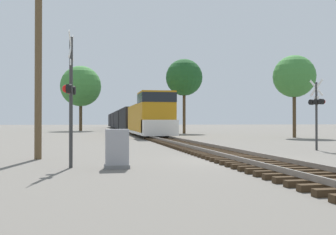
{
  "coord_description": "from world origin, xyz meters",
  "views": [
    {
      "loc": [
        -5.69,
        -14.77,
        1.53
      ],
      "look_at": [
        -1.59,
        6.8,
        1.77
      ],
      "focal_mm": 42.0,
      "sensor_mm": 36.0,
      "label": 1
    }
  ],
  "objects_px": {
    "freight_train": "(124,120)",
    "relay_cabinet": "(117,149)",
    "crossing_signal_near": "(70,92)",
    "crossing_signal_far": "(317,106)",
    "tree_far_right": "(294,77)",
    "utility_pole": "(38,53)",
    "tree_deep_background": "(81,86)",
    "tree_mid_background": "(184,78)"
  },
  "relations": [
    {
      "from": "utility_pole",
      "to": "crossing_signal_far",
      "type": "bearing_deg",
      "value": 10.02
    },
    {
      "from": "tree_mid_background",
      "to": "tree_deep_background",
      "type": "xyz_separation_m",
      "value": [
        -13.95,
        16.48,
        0.09
      ]
    },
    {
      "from": "tree_far_right",
      "to": "tree_mid_background",
      "type": "xyz_separation_m",
      "value": [
        -7.33,
        15.67,
        1.49
      ]
    },
    {
      "from": "utility_pole",
      "to": "tree_mid_background",
      "type": "distance_m",
      "value": 36.98
    },
    {
      "from": "tree_deep_background",
      "to": "crossing_signal_far",
      "type": "bearing_deg",
      "value": -73.86
    },
    {
      "from": "crossing_signal_far",
      "to": "utility_pole",
      "type": "bearing_deg",
      "value": 85.32
    },
    {
      "from": "crossing_signal_near",
      "to": "tree_far_right",
      "type": "distance_m",
      "value": 29.67
    },
    {
      "from": "crossing_signal_near",
      "to": "relay_cabinet",
      "type": "xyz_separation_m",
      "value": [
        1.52,
        -0.41,
        -1.88
      ]
    },
    {
      "from": "tree_far_right",
      "to": "tree_deep_background",
      "type": "height_order",
      "value": "tree_deep_background"
    },
    {
      "from": "relay_cabinet",
      "to": "freight_train",
      "type": "bearing_deg",
      "value": 85.33
    },
    {
      "from": "utility_pole",
      "to": "tree_far_right",
      "type": "distance_m",
      "value": 28.26
    },
    {
      "from": "tree_far_right",
      "to": "tree_mid_background",
      "type": "bearing_deg",
      "value": 115.07
    },
    {
      "from": "crossing_signal_far",
      "to": "tree_deep_background",
      "type": "xyz_separation_m",
      "value": [
        -13.91,
        48.06,
        5.11
      ]
    },
    {
      "from": "crossing_signal_far",
      "to": "tree_far_right",
      "type": "distance_m",
      "value": 17.89
    },
    {
      "from": "crossing_signal_near",
      "to": "relay_cabinet",
      "type": "distance_m",
      "value": 2.45
    },
    {
      "from": "crossing_signal_near",
      "to": "tree_deep_background",
      "type": "relative_size",
      "value": 0.41
    },
    {
      "from": "crossing_signal_near",
      "to": "utility_pole",
      "type": "xyz_separation_m",
      "value": [
        -1.46,
        3.31,
        1.84
      ]
    },
    {
      "from": "relay_cabinet",
      "to": "tree_far_right",
      "type": "xyz_separation_m",
      "value": [
        18.41,
        22.12,
        5.3
      ]
    },
    {
      "from": "freight_train",
      "to": "tree_deep_background",
      "type": "distance_m",
      "value": 11.38
    },
    {
      "from": "freight_train",
      "to": "tree_deep_background",
      "type": "height_order",
      "value": "tree_deep_background"
    },
    {
      "from": "crossing_signal_far",
      "to": "freight_train",
      "type": "bearing_deg",
      "value": -8.27
    },
    {
      "from": "freight_train",
      "to": "tree_far_right",
      "type": "height_order",
      "value": "tree_far_right"
    },
    {
      "from": "freight_train",
      "to": "utility_pole",
      "type": "xyz_separation_m",
      "value": [
        -7.91,
        -56.63,
        2.46
      ]
    },
    {
      "from": "tree_deep_background",
      "to": "utility_pole",
      "type": "bearing_deg",
      "value": -90.13
    },
    {
      "from": "freight_train",
      "to": "relay_cabinet",
      "type": "xyz_separation_m",
      "value": [
        -4.93,
        -60.36,
        -1.26
      ]
    },
    {
      "from": "crossing_signal_near",
      "to": "tree_mid_background",
      "type": "distance_m",
      "value": 39.75
    },
    {
      "from": "utility_pole",
      "to": "tree_deep_background",
      "type": "height_order",
      "value": "tree_deep_background"
    },
    {
      "from": "crossing_signal_near",
      "to": "crossing_signal_far",
      "type": "height_order",
      "value": "crossing_signal_near"
    },
    {
      "from": "freight_train",
      "to": "tree_far_right",
      "type": "relative_size",
      "value": 10.3
    },
    {
      "from": "utility_pole",
      "to": "freight_train",
      "type": "bearing_deg",
      "value": 82.05
    },
    {
      "from": "freight_train",
      "to": "crossing_signal_near",
      "type": "xyz_separation_m",
      "value": [
        -6.45,
        -59.94,
        0.62
      ]
    },
    {
      "from": "utility_pole",
      "to": "tree_far_right",
      "type": "height_order",
      "value": "utility_pole"
    },
    {
      "from": "relay_cabinet",
      "to": "tree_mid_background",
      "type": "distance_m",
      "value": 39.96
    },
    {
      "from": "crossing_signal_far",
      "to": "utility_pole",
      "type": "relative_size",
      "value": 0.45
    },
    {
      "from": "crossing_signal_far",
      "to": "tree_mid_background",
      "type": "bearing_deg",
      "value": -14.78
    },
    {
      "from": "crossing_signal_far",
      "to": "tree_mid_background",
      "type": "xyz_separation_m",
      "value": [
        0.04,
        31.59,
        5.02
      ]
    },
    {
      "from": "crossing_signal_far",
      "to": "relay_cabinet",
      "type": "height_order",
      "value": "crossing_signal_far"
    },
    {
      "from": "utility_pole",
      "to": "tree_far_right",
      "type": "relative_size",
      "value": 1.06
    },
    {
      "from": "crossing_signal_near",
      "to": "utility_pole",
      "type": "bearing_deg",
      "value": -150.16
    },
    {
      "from": "crossing_signal_near",
      "to": "tree_far_right",
      "type": "height_order",
      "value": "tree_far_right"
    },
    {
      "from": "crossing_signal_near",
      "to": "crossing_signal_far",
      "type": "relative_size",
      "value": 1.18
    },
    {
      "from": "freight_train",
      "to": "utility_pole",
      "type": "relative_size",
      "value": 9.76
    }
  ]
}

